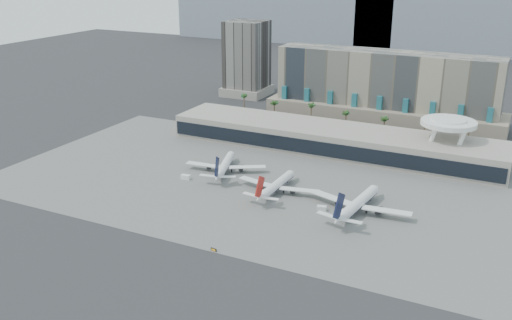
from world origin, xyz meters
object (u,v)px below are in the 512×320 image
at_px(airliner_right, 358,203).
at_px(service_vehicle_b, 322,208).
at_px(airliner_centre, 277,185).
at_px(taxiway_sign, 214,250).
at_px(service_vehicle_a, 186,177).
at_px(airliner_left, 225,165).

relative_size(airliner_right, service_vehicle_b, 11.77).
height_order(airliner_centre, taxiway_sign, airliner_centre).
bearing_deg(service_vehicle_a, service_vehicle_b, -9.57).
xyz_separation_m(airliner_right, service_vehicle_b, (-13.15, -4.77, -2.84)).
distance_m(airliner_left, airliner_right, 69.55).
bearing_deg(service_vehicle_a, airliner_left, 47.71).
distance_m(service_vehicle_a, taxiway_sign, 68.06).
bearing_deg(airliner_centre, taxiway_sign, -87.49).
bearing_deg(airliner_left, airliner_centre, -37.01).
relative_size(service_vehicle_a, service_vehicle_b, 1.12).
height_order(airliner_right, service_vehicle_b, airliner_right).
relative_size(airliner_centre, taxiway_sign, 16.63).
bearing_deg(service_vehicle_b, service_vehicle_a, 161.52).
distance_m(airliner_centre, service_vehicle_b, 25.16).
height_order(service_vehicle_a, taxiway_sign, service_vehicle_a).
relative_size(service_vehicle_a, taxiway_sign, 1.80).
relative_size(airliner_right, service_vehicle_a, 10.48).
xyz_separation_m(airliner_left, airliner_right, (67.86, -15.23, 0.37)).
xyz_separation_m(airliner_right, service_vehicle_a, (-79.40, -0.33, -2.77)).
xyz_separation_m(airliner_centre, service_vehicle_b, (23.44, -8.83, -2.39)).
relative_size(airliner_centre, airliner_right, 0.88).
bearing_deg(airliner_centre, airliner_right, -5.48).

